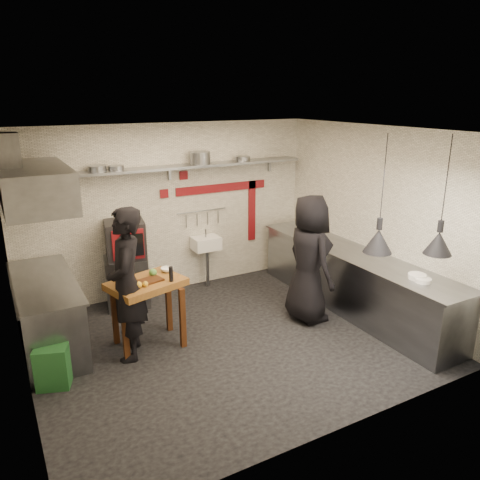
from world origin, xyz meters
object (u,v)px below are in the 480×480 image
prep_table (148,313)px  combi_oven (125,239)px  chef_left (127,284)px  green_bin (53,365)px  chef_right (309,259)px  oven_stand (127,281)px

prep_table → combi_oven: bearing=69.0°
combi_oven → chef_left: 1.56m
green_bin → chef_right: 3.63m
prep_table → chef_right: chef_right is taller
combi_oven → prep_table: bearing=-84.9°
prep_table → chef_right: size_ratio=0.49×
prep_table → oven_stand: bearing=70.0°
oven_stand → combi_oven: combi_oven is taller
oven_stand → green_bin: oven_stand is taller
chef_left → oven_stand: bearing=-176.1°
chef_right → prep_table: bearing=83.8°
oven_stand → prep_table: size_ratio=0.87×
chef_left → prep_table: bearing=133.2°
oven_stand → chef_left: bearing=-94.1°
combi_oven → chef_left: (-0.41, -1.50, -0.11)m
green_bin → chef_right: size_ratio=0.27×
combi_oven → chef_right: chef_right is taller
oven_stand → prep_table: prep_table is taller
oven_stand → chef_right: size_ratio=0.42×
chef_left → green_bin: bearing=-59.8°
combi_oven → oven_stand: bearing=176.2°
green_bin → chef_right: (3.56, -0.04, 0.69)m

